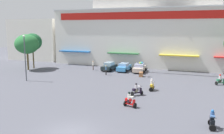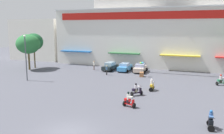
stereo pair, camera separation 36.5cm
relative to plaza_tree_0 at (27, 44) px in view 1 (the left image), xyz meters
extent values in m
plane|color=#4C4D57|center=(21.29, -8.19, -4.84)|extent=(128.00, 128.00, 0.00)
cube|color=silver|center=(21.29, 14.61, 0.90)|extent=(41.81, 11.61, 11.47)
cube|color=red|center=(21.29, 8.75, 5.30)|extent=(38.46, 0.12, 1.38)
cube|color=silver|center=(21.29, 8.71, 6.75)|extent=(41.81, 0.70, 0.24)
cube|color=#185499|center=(5.39, 8.26, -1.95)|extent=(6.98, 1.10, 0.20)
cube|color=#2D6839|center=(16.14, 8.26, -1.95)|extent=(6.29, 1.10, 0.20)
cube|color=gold|center=(26.74, 8.26, -1.95)|extent=(7.07, 1.10, 0.20)
cube|color=silver|center=(-7.46, 15.62, 0.08)|extent=(13.21, 11.87, 9.83)
cylinder|color=brown|center=(0.00, 0.00, -3.19)|extent=(0.33, 0.33, 3.29)
ellipsoid|color=#296D36|center=(0.00, 0.00, 0.02)|extent=(4.47, 4.38, 3.62)
cylinder|color=brown|center=(-0.19, 1.86, -2.92)|extent=(0.25, 0.25, 3.83)
ellipsoid|color=#1D552D|center=(-0.19, 1.86, 0.30)|extent=(3.73, 3.26, 3.30)
cube|color=#1C2627|center=(14.62, 4.69, -4.22)|extent=(1.87, 4.22, 0.69)
cube|color=#8EB1C4|center=(14.62, 4.69, -3.59)|extent=(1.52, 2.15, 0.58)
cylinder|color=black|center=(13.89, 6.02, -4.54)|extent=(0.61, 0.20, 0.60)
cylinder|color=black|center=(15.51, 5.92, -4.54)|extent=(0.61, 0.20, 0.60)
cylinder|color=black|center=(13.73, 3.47, -4.54)|extent=(0.61, 0.20, 0.60)
cylinder|color=black|center=(15.35, 3.37, -4.54)|extent=(0.61, 0.20, 0.60)
cube|color=#4090D0|center=(17.46, 4.83, -4.20)|extent=(1.73, 4.08, 0.74)
cube|color=#91AFD2|center=(17.46, 4.83, -3.58)|extent=(1.46, 2.05, 0.50)
cylinder|color=black|center=(16.65, 6.10, -4.54)|extent=(0.60, 0.18, 0.60)
cylinder|color=black|center=(18.31, 6.07, -4.54)|extent=(0.60, 0.18, 0.60)
cylinder|color=black|center=(16.61, 3.59, -4.54)|extent=(0.60, 0.18, 0.60)
cylinder|color=black|center=(18.26, 3.56, -4.54)|extent=(0.60, 0.18, 0.60)
cube|color=beige|center=(20.30, 4.96, -4.21)|extent=(2.07, 4.46, 0.72)
cube|color=#A2AAD0|center=(20.30, 4.96, -3.58)|extent=(1.67, 2.28, 0.54)
cylinder|color=black|center=(19.32, 6.24, -4.54)|extent=(0.61, 0.21, 0.60)
cylinder|color=black|center=(21.08, 6.37, -4.54)|extent=(0.61, 0.21, 0.60)
cylinder|color=black|center=(19.52, 3.56, -4.54)|extent=(0.61, 0.21, 0.60)
cylinder|color=black|center=(21.27, 3.68, -4.54)|extent=(0.61, 0.21, 0.60)
cylinder|color=black|center=(24.02, -9.07, -4.58)|extent=(0.47, 0.47, 0.52)
cylinder|color=black|center=(23.13, -9.98, -4.58)|extent=(0.47, 0.47, 0.52)
cube|color=black|center=(23.58, -9.53, -4.52)|extent=(0.98, 1.00, 0.10)
cube|color=black|center=(23.42, -9.69, -4.11)|extent=(0.71, 0.72, 0.28)
cube|color=black|center=(23.94, -9.16, -4.33)|extent=(0.33, 0.32, 0.71)
cylinder|color=black|center=(23.95, -9.14, -3.77)|extent=(0.40, 0.39, 0.04)
cube|color=#7B765A|center=(23.49, -9.62, -4.23)|extent=(0.42, 0.42, 0.36)
cylinder|color=silver|center=(23.49, -9.62, -3.81)|extent=(0.45, 0.45, 0.49)
sphere|color=black|center=(23.49, -9.62, -3.45)|extent=(0.25, 0.25, 0.25)
cube|color=silver|center=(23.69, -9.42, -3.78)|extent=(0.55, 0.55, 0.10)
cylinder|color=black|center=(31.58, -17.16, -4.58)|extent=(0.53, 0.17, 0.52)
cylinder|color=black|center=(31.51, -15.98, -4.58)|extent=(0.53, 0.17, 0.52)
cube|color=black|center=(31.54, -16.57, -4.52)|extent=(0.34, 1.05, 0.10)
cube|color=black|center=(31.53, -16.36, -4.11)|extent=(0.34, 0.68, 0.28)
cube|color=black|center=(31.57, -17.04, -4.33)|extent=(0.33, 0.16, 0.71)
cylinder|color=black|center=(31.57, -17.06, -3.77)|extent=(0.52, 0.07, 0.04)
cube|color=black|center=(31.54, -16.45, -4.23)|extent=(0.34, 0.30, 0.36)
cylinder|color=#37588A|center=(31.54, -16.45, -3.79)|extent=(0.34, 0.34, 0.52)
sphere|color=#2363AD|center=(31.54, -16.45, -3.42)|extent=(0.25, 0.25, 0.25)
cube|color=#37588A|center=(31.55, -16.71, -3.77)|extent=(0.36, 0.46, 0.10)
cylinder|color=black|center=(24.76, -6.08, -4.58)|extent=(0.53, 0.17, 0.52)
cylinder|color=black|center=(24.83, -7.33, -4.58)|extent=(0.53, 0.17, 0.52)
cube|color=yellow|center=(24.80, -6.70, -4.52)|extent=(0.34, 1.12, 0.10)
cube|color=yellow|center=(24.81, -6.93, -4.13)|extent=(0.34, 0.72, 0.28)
cube|color=yellow|center=(24.77, -6.20, -4.34)|extent=(0.33, 0.16, 0.69)
cylinder|color=black|center=(24.77, -6.18, -3.79)|extent=(0.52, 0.06, 0.04)
cube|color=#474345|center=(24.80, -6.83, -4.25)|extent=(0.33, 0.30, 0.36)
cylinder|color=silver|center=(24.80, -6.83, -3.79)|extent=(0.34, 0.34, 0.56)
sphere|color=silver|center=(24.80, -6.83, -3.40)|extent=(0.25, 0.25, 0.25)
cube|color=silver|center=(24.79, -6.55, -3.76)|extent=(0.36, 0.46, 0.10)
cylinder|color=black|center=(24.52, -14.01, -4.58)|extent=(0.29, 0.54, 0.52)
cylinder|color=black|center=(23.41, -13.67, -4.58)|extent=(0.29, 0.54, 0.52)
cube|color=red|center=(23.97, -13.84, -4.52)|extent=(1.05, 0.56, 0.10)
cube|color=red|center=(23.77, -13.78, -4.12)|extent=(0.70, 0.47, 0.28)
cube|color=red|center=(24.41, -13.97, -4.33)|extent=(0.23, 0.35, 0.70)
cylinder|color=black|center=(24.43, -13.98, -3.78)|extent=(0.18, 0.51, 0.04)
cube|color=black|center=(23.86, -13.81, -4.24)|extent=(0.36, 0.39, 0.36)
cylinder|color=silver|center=(23.86, -13.81, -3.77)|extent=(0.40, 0.40, 0.58)
sphere|color=black|center=(23.86, -13.81, -3.37)|extent=(0.25, 0.25, 0.25)
cube|color=silver|center=(24.10, -13.88, -3.75)|extent=(0.52, 0.45, 0.10)
cylinder|color=black|center=(33.80, -0.21, -4.58)|extent=(0.37, 0.53, 0.52)
cylinder|color=black|center=(32.71, -0.78, -4.58)|extent=(0.37, 0.53, 0.52)
cube|color=#2C7F54|center=(33.26, -0.49, -4.52)|extent=(1.09, 0.75, 0.10)
cube|color=#2C7F54|center=(33.06, -0.60, -4.14)|extent=(0.75, 0.59, 0.28)
cube|color=#2C7F54|center=(33.69, -0.26, -4.34)|extent=(0.27, 0.35, 0.68)
cylinder|color=black|center=(33.71, -0.25, -3.80)|extent=(0.27, 0.48, 0.04)
cube|color=#2A281E|center=(33.15, -0.55, -4.26)|extent=(0.40, 0.41, 0.36)
cylinder|color=silver|center=(33.15, -0.55, -3.80)|extent=(0.43, 0.43, 0.55)
sphere|color=red|center=(33.15, -0.55, -3.41)|extent=(0.25, 0.25, 0.25)
cube|color=silver|center=(33.39, -0.42, -3.77)|extent=(0.55, 0.51, 0.10)
cylinder|color=#272625|center=(15.66, 0.45, -4.39)|extent=(0.22, 0.22, 0.89)
cylinder|color=#3F678D|center=(15.66, 0.45, -3.67)|extent=(0.36, 0.36, 0.55)
sphere|color=tan|center=(15.66, 0.45, -3.28)|extent=(0.22, 0.22, 0.22)
cylinder|color=#7C675F|center=(11.63, 4.00, -4.40)|extent=(0.31, 0.31, 0.88)
cylinder|color=silver|center=(11.63, 4.00, -3.64)|extent=(0.49, 0.49, 0.64)
sphere|color=tan|center=(11.63, 4.00, -3.21)|extent=(0.22, 0.22, 0.22)
cylinder|color=#474C51|center=(6.02, -7.76, -1.58)|extent=(0.16, 0.16, 6.52)
ellipsoid|color=silver|center=(6.02, -7.76, 1.86)|extent=(0.40, 0.40, 0.28)
cube|color=#A46A41|center=(21.51, 1.19, -4.46)|extent=(0.71, 0.97, 0.75)
cylinder|color=#4C4C4C|center=(21.51, 1.19, -3.49)|extent=(0.04, 0.04, 1.20)
sphere|color=#3EA2D2|center=(21.70, 1.20, -2.55)|extent=(0.32, 0.32, 0.32)
sphere|color=#40A0D2|center=(21.51, 1.45, -2.59)|extent=(0.39, 0.39, 0.39)
sphere|color=yellow|center=(21.28, 1.23, -2.56)|extent=(0.29, 0.29, 0.29)
sphere|color=#50C04F|center=(21.47, 0.92, -2.56)|extent=(0.30, 0.30, 0.30)
camera|label=1|loc=(30.31, -36.28, 3.20)|focal=38.34mm
camera|label=2|loc=(30.65, -36.15, 3.20)|focal=38.34mm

